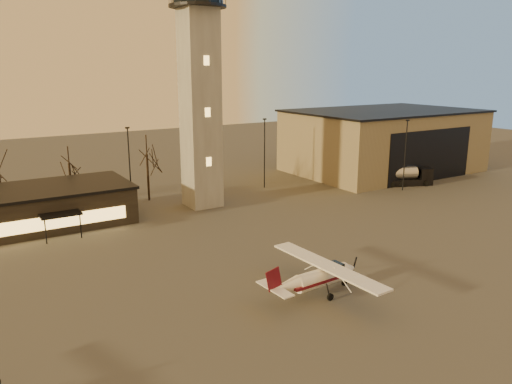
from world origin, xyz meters
TOP-DOWN VIEW (x-y plane):
  - ground at (0.00, 0.00)m, footprint 220.00×220.00m
  - control_tower at (0.00, 30.00)m, footprint 6.80×6.80m
  - hangar at (36.00, 33.98)m, footprint 30.60×20.60m
  - terminal at (-21.99, 31.98)m, footprint 25.40×12.20m
  - light_poles at (0.50, 31.00)m, footprint 58.50×12.25m
  - tree_row at (-13.70, 39.16)m, footprint 37.20×9.20m
  - cessna_front at (-3.28, 1.81)m, footprint 9.35×11.82m
  - fuel_truck at (30.82, 24.01)m, footprint 8.00×4.95m

SIDE VIEW (x-z plane):
  - ground at x=0.00m, z-range 0.00..0.00m
  - cessna_front at x=-3.28m, z-range -0.51..2.74m
  - fuel_truck at x=30.82m, z-range -0.30..2.57m
  - terminal at x=-21.99m, z-range 0.01..4.31m
  - hangar at x=36.00m, z-range 0.00..10.30m
  - light_poles at x=0.50m, z-range 0.34..10.48m
  - tree_row at x=-13.70m, z-range 1.54..10.34m
  - control_tower at x=0.00m, z-range 0.03..32.63m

